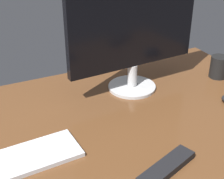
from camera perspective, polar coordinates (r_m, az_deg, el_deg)
desk at (r=111.79cm, az=-0.72°, el=-5.98°), size 140.00×84.00×2.00cm
monitor at (r=121.93cm, az=3.80°, el=11.02°), size 52.72×18.75×46.16cm
keyboard at (r=97.68cm, az=-17.74°, el=-12.25°), size 42.23×15.66×1.34cm
tv_remote at (r=93.05cm, az=9.40°, el=-13.11°), size 20.30×11.22×2.11cm
coffee_mug at (r=145.81cm, az=17.93°, el=3.73°), size 7.27×7.27×9.22cm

